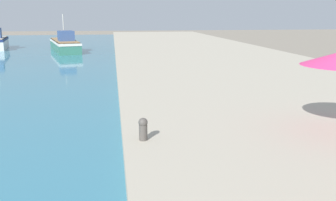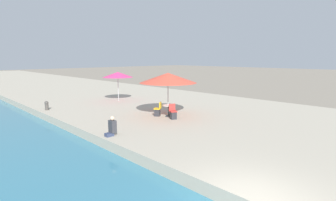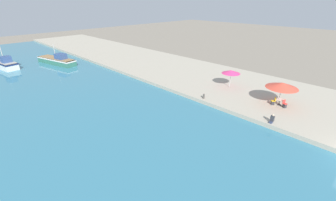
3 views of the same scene
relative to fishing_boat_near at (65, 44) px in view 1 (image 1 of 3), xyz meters
The scene contains 3 objects.
quay_promenade 17.58m from the fishing_boat_near, 40.35° to the right, with size 16.00×90.00×0.51m.
fishing_boat_near is the anchor object (origin of this frame).
mooring_bollard 32.75m from the fishing_boat_near, 79.50° to the right, with size 0.26×0.26×0.65m.
Camera 1 is at (-0.19, 6.05, 4.02)m, focal length 40.00 mm.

